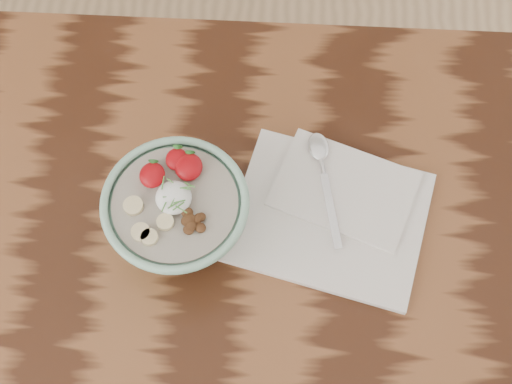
# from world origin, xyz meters

# --- Properties ---
(table) EXTENTS (1.60, 0.90, 0.75)m
(table) POSITION_xyz_m (0.00, 0.00, 0.66)
(table) COLOR #371A0D
(table) RESTS_ON ground
(breakfast_bowl) EXTENTS (0.19, 0.19, 0.13)m
(breakfast_bowl) POSITION_xyz_m (-0.04, 0.08, 0.81)
(breakfast_bowl) COLOR #8FC1A7
(breakfast_bowl) RESTS_ON table
(napkin) EXTENTS (0.31, 0.27, 0.02)m
(napkin) POSITION_xyz_m (0.17, 0.12, 0.76)
(napkin) COLOR white
(napkin) RESTS_ON table
(spoon) EXTENTS (0.05, 0.18, 0.01)m
(spoon) POSITION_xyz_m (0.16, 0.19, 0.77)
(spoon) COLOR silver
(spoon) RESTS_ON napkin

